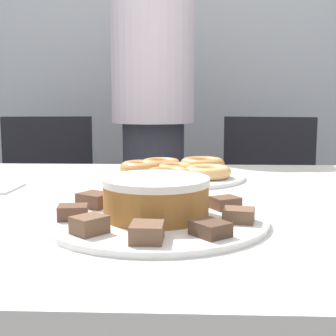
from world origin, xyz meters
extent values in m
cube|color=#B2B7BC|center=(0.00, 1.63, 1.30)|extent=(8.00, 0.05, 2.60)
cube|color=silver|center=(0.00, 0.00, 0.73)|extent=(1.60, 1.07, 0.03)
cylinder|color=#383842|center=(-0.08, 1.00, 0.43)|extent=(0.26, 0.26, 0.86)
cylinder|color=silver|center=(-0.08, 1.00, 1.20)|extent=(0.34, 0.34, 0.68)
cylinder|color=black|center=(-0.53, 0.91, 0.01)|extent=(0.44, 0.44, 0.01)
cylinder|color=#262626|center=(-0.53, 0.91, 0.22)|extent=(0.06, 0.06, 0.41)
cube|color=black|center=(-0.53, 0.91, 0.44)|extent=(0.49, 0.49, 0.04)
cube|color=black|center=(-0.56, 1.11, 0.67)|extent=(0.40, 0.08, 0.42)
cylinder|color=black|center=(0.38, 0.91, 0.01)|extent=(0.44, 0.44, 0.01)
cylinder|color=#262626|center=(0.38, 0.91, 0.22)|extent=(0.06, 0.06, 0.41)
cube|color=black|center=(0.38, 0.91, 0.44)|extent=(0.52, 0.52, 0.04)
cube|color=black|center=(0.43, 1.11, 0.67)|extent=(0.39, 0.11, 0.42)
cylinder|color=white|center=(0.02, -0.20, 0.75)|extent=(0.37, 0.37, 0.01)
cylinder|color=white|center=(0.04, 0.26, 0.75)|extent=(0.36, 0.36, 0.01)
cylinder|color=#9E662D|center=(0.02, -0.20, 0.79)|extent=(0.17, 0.17, 0.05)
cylinder|color=white|center=(0.02, -0.20, 0.82)|extent=(0.18, 0.18, 0.01)
cube|color=brown|center=(0.07, -0.07, 0.77)|extent=(0.06, 0.07, 0.02)
cube|color=brown|center=(-0.03, -0.07, 0.77)|extent=(0.06, 0.07, 0.03)
cube|color=brown|center=(-0.10, -0.12, 0.77)|extent=(0.07, 0.07, 0.03)
cube|color=brown|center=(-0.12, -0.22, 0.77)|extent=(0.05, 0.05, 0.02)
cube|color=brown|center=(-0.08, -0.30, 0.77)|extent=(0.06, 0.06, 0.03)
cube|color=brown|center=(0.01, -0.33, 0.77)|extent=(0.05, 0.05, 0.03)
cube|color=#513828|center=(0.10, -0.30, 0.77)|extent=(0.06, 0.07, 0.02)
cube|color=brown|center=(0.15, -0.22, 0.77)|extent=(0.06, 0.05, 0.02)
cube|color=brown|center=(0.14, -0.13, 0.77)|extent=(0.06, 0.06, 0.02)
torus|color=#C68447|center=(0.04, 0.26, 0.77)|extent=(0.10, 0.10, 0.03)
torus|color=#C68447|center=(-0.01, 0.36, 0.77)|extent=(0.11, 0.11, 0.03)
torus|color=#C68447|center=(-0.06, 0.25, 0.78)|extent=(0.11, 0.11, 0.04)
torus|color=#D18E4C|center=(0.02, 0.16, 0.77)|extent=(0.11, 0.11, 0.03)
torus|color=#E5AD66|center=(0.12, 0.21, 0.77)|extent=(0.12, 0.12, 0.03)
torus|color=#C68447|center=(0.11, 0.34, 0.78)|extent=(0.12, 0.12, 0.04)
camera|label=1|loc=(0.07, -0.96, 0.95)|focal=50.00mm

